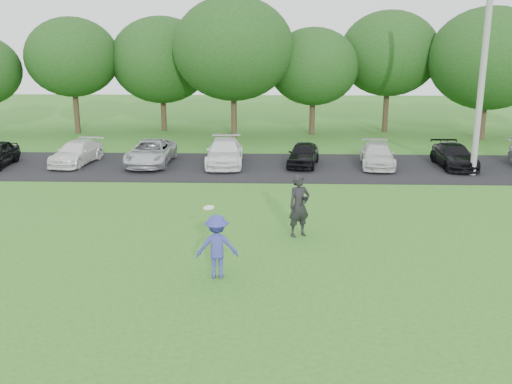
# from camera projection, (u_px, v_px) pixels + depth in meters

# --- Properties ---
(ground) EXTENTS (100.00, 100.00, 0.00)m
(ground) POSITION_uv_depth(u_px,v_px,m) (252.00, 273.00, 15.29)
(ground) COLOR #356E1F
(ground) RESTS_ON ground
(parking_lot) EXTENTS (32.00, 6.50, 0.03)m
(parking_lot) POSITION_uv_depth(u_px,v_px,m) (263.00, 167.00, 27.83)
(parking_lot) COLOR black
(parking_lot) RESTS_ON ground
(utility_pole) EXTENTS (0.28, 0.28, 10.12)m
(utility_pole) POSITION_uv_depth(u_px,v_px,m) (484.00, 63.00, 24.88)
(utility_pole) COLOR gray
(utility_pole) RESTS_ON ground
(frisbee_player) EXTENTS (1.15, 0.73, 2.01)m
(frisbee_player) POSITION_uv_depth(u_px,v_px,m) (217.00, 246.00, 14.80)
(frisbee_player) COLOR #373B9C
(frisbee_player) RESTS_ON ground
(camera_bystander) EXTENTS (0.86, 0.75, 1.98)m
(camera_bystander) POSITION_uv_depth(u_px,v_px,m) (299.00, 206.00, 17.89)
(camera_bystander) COLOR black
(camera_bystander) RESTS_ON ground
(parked_cars) EXTENTS (27.91, 4.82, 1.24)m
(parked_cars) POSITION_uv_depth(u_px,v_px,m) (264.00, 154.00, 27.84)
(parked_cars) COLOR black
(parked_cars) RESTS_ON parking_lot
(tree_row) EXTENTS (42.39, 9.85, 8.64)m
(tree_row) POSITION_uv_depth(u_px,v_px,m) (290.00, 58.00, 35.92)
(tree_row) COLOR #38281C
(tree_row) RESTS_ON ground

